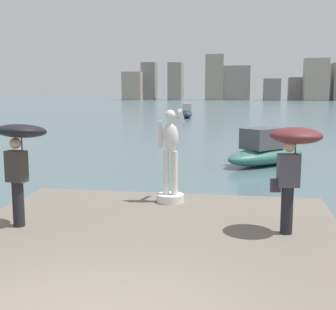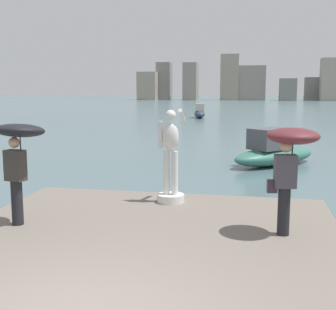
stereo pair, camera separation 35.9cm
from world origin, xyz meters
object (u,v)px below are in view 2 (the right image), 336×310
Objects in this scene: statue_white_figure at (171,165)px; boat_rightward at (274,152)px; boat_far at (200,113)px; onlooker_right at (290,151)px; onlooker_left at (19,146)px.

boat_rightward is (2.68, 8.14, -0.75)m from statue_white_figure.
onlooker_right is at bearing -80.58° from boat_far.
statue_white_figure is at bearing 42.63° from onlooker_left.
onlooker_right is 40.87m from boat_far.
onlooker_right is (2.54, -1.92, 0.65)m from statue_white_figure.
onlooker_left is at bearing -175.40° from onlooker_right.
onlooker_right is 10.16m from boat_rightward.
onlooker_left is 1.03× the size of onlooker_right.
onlooker_right is at bearing -90.78° from boat_rightward.
onlooker_right is at bearing -36.99° from statue_white_figure.
boat_far is at bearing 96.16° from statue_white_figure.
onlooker_right reaches higher than boat_rightward.
statue_white_figure reaches higher than boat_rightward.
onlooker_left is 5.08m from onlooker_right.
onlooker_left is 0.49× the size of boat_far.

